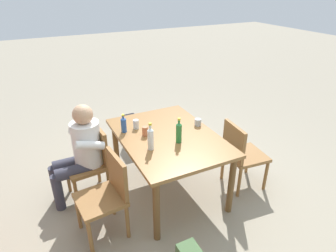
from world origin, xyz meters
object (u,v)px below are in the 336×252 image
dining_table (168,142)px  cup_glass (136,124)px  bottle_clear (151,138)px  bottle_green (179,132)px  chair_far_right (92,159)px  chair_far_left (107,192)px  chair_near_left (241,152)px  backpack_by_near_side (133,131)px  person_in_white_shirt (81,149)px  cup_terracotta (145,131)px  cup_steel (198,122)px  bottle_blue (124,124)px

dining_table → cup_glass: size_ratio=13.20×
bottle_clear → bottle_green: size_ratio=1.05×
chair_far_right → chair_far_left: bearing=180.0°
chair_near_left → bottle_clear: size_ratio=2.86×
chair_far_left → cup_glass: (0.65, -0.56, 0.33)m
chair_far_left → cup_glass: 0.92m
dining_table → chair_far_left: chair_far_left is taller
dining_table → bottle_clear: size_ratio=4.78×
cup_glass → backpack_by_near_side: 1.13m
cup_glass → person_in_white_shirt: bearing=89.8°
cup_terracotta → backpack_by_near_side: size_ratio=0.23×
dining_table → bottle_clear: bearing=122.3°
bottle_clear → dining_table: bearing=-57.7°
dining_table → person_in_white_shirt: 0.99m
person_in_white_shirt → cup_steel: 1.40m
chair_far_right → cup_steel: 1.33m
chair_far_left → person_in_white_shirt: 0.68m
chair_far_right → bottle_green: bearing=-121.2°
chair_near_left → backpack_by_near_side: chair_near_left is taller
cup_glass → chair_near_left: bearing=-120.7°
bottle_clear → chair_far_left: bearing=104.2°
person_in_white_shirt → bottle_green: 1.12m
chair_far_left → bottle_blue: bearing=-32.8°
cup_glass → dining_table: bearing=-141.1°
bottle_green → cup_glass: size_ratio=2.64×
chair_near_left → cup_terracotta: cup_terracotta is taller
chair_far_right → person_in_white_shirt: 0.20m
bottle_blue → cup_glass: size_ratio=2.02×
dining_table → cup_terracotta: (0.12, 0.23, 0.15)m
cup_glass → bottle_blue: bearing=96.5°
bottle_blue → cup_steel: (-0.24, -0.86, -0.05)m
bottle_clear → cup_steel: bottle_clear is taller
dining_table → chair_near_left: bearing=-111.2°
chair_far_right → bottle_clear: bearing=-134.4°
bottle_green → cup_glass: bearing=30.3°
bottle_clear → cup_glass: (0.51, -0.03, -0.08)m
dining_table → cup_glass: 0.44m
backpack_by_near_side → bottle_clear: bearing=168.1°
bottle_green → backpack_by_near_side: size_ratio=0.62×
person_in_white_shirt → cup_terracotta: (-0.21, -0.70, 0.17)m
chair_near_left → bottle_blue: size_ratio=3.91×
chair_near_left → cup_terracotta: bearing=67.5°
chair_far_left → backpack_by_near_side: size_ratio=1.85×
chair_far_right → chair_near_left: (-0.65, -1.65, 0.00)m
chair_far_left → bottle_green: bottle_green is taller
cup_terracotta → cup_steel: (-0.05, -0.67, -0.01)m
chair_far_right → chair_near_left: bearing=-111.6°
cup_glass → cup_terracotta: bearing=-171.4°
chair_far_right → cup_steel: size_ratio=10.22×
cup_steel → backpack_by_near_side: cup_steel is taller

